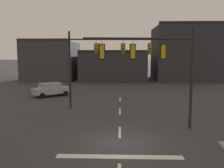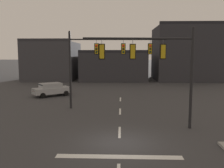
% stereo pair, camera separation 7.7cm
% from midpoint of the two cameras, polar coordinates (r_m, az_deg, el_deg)
% --- Properties ---
extents(ground_plane, '(400.00, 400.00, 0.00)m').
position_cam_midpoint_polar(ground_plane, '(15.02, 1.82, -13.19)').
color(ground_plane, '#353538').
extents(stop_bar_paint, '(6.40, 0.50, 0.01)m').
position_cam_midpoint_polar(stop_bar_paint, '(13.15, 1.76, -16.17)').
color(stop_bar_paint, silver).
rests_on(stop_bar_paint, ground).
extents(lane_centreline, '(0.16, 26.40, 0.01)m').
position_cam_midpoint_polar(lane_centreline, '(16.91, 1.86, -10.84)').
color(lane_centreline, silver).
rests_on(lane_centreline, ground).
extents(signal_mast_near_side, '(7.37, 1.00, 6.97)m').
position_cam_midpoint_polar(signal_mast_near_side, '(17.11, 10.47, 5.24)').
color(signal_mast_near_side, black).
rests_on(signal_mast_near_side, ground).
extents(signal_mast_far_side, '(9.02, 0.57, 7.24)m').
position_cam_midpoint_polar(signal_mast_far_side, '(23.43, -2.43, 6.42)').
color(signal_mast_far_side, black).
rests_on(signal_mast_far_side, ground).
extents(car_lot_nearside, '(4.60, 4.08, 1.61)m').
position_cam_midpoint_polar(car_lot_nearside, '(31.41, -13.50, -1.14)').
color(car_lot_nearside, '#9EA0A5').
rests_on(car_lot_nearside, ground).
extents(building_row, '(36.93, 12.03, 10.73)m').
position_cam_midpoint_polar(building_row, '(50.29, 4.42, 5.68)').
color(building_row, '#38383D').
rests_on(building_row, ground).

